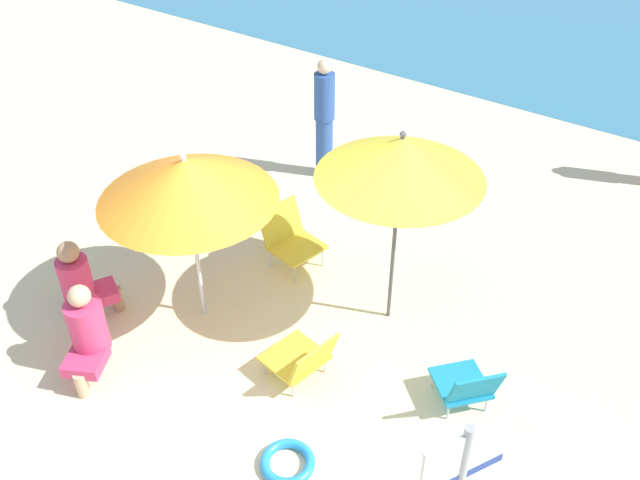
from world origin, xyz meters
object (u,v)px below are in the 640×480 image
object	(u,v)px
beach_chair_a	(303,358)
swim_ring	(288,462)
person_c	(81,280)
person_a	(324,118)
umbrella_orange	(186,180)
umbrella_yellow	(401,158)
person_d	(86,332)
beach_chair_c	(467,386)
beach_chair_b	(289,236)

from	to	relation	value
beach_chair_a	swim_ring	world-z (taller)	beach_chair_a
person_c	person_a	bearing A→B (deg)	22.41
umbrella_orange	person_a	xyz separation A→B (m)	(-0.53, 2.99, -0.81)
umbrella_yellow	person_d	bearing A→B (deg)	-130.54
person_d	swim_ring	world-z (taller)	person_d
swim_ring	beach_chair_c	bearing A→B (deg)	55.38
beach_chair_b	person_a	world-z (taller)	person_a
beach_chair_a	person_d	bearing A→B (deg)	42.20
person_a	umbrella_yellow	bearing A→B (deg)	85.97
beach_chair_a	beach_chair_c	world-z (taller)	beach_chair_c
beach_chair_c	swim_ring	world-z (taller)	beach_chair_c
beach_chair_c	beach_chair_a	bearing A→B (deg)	62.56
swim_ring	person_c	bearing A→B (deg)	174.26
person_a	person_c	bearing A→B (deg)	32.06
beach_chair_b	umbrella_orange	bearing A→B (deg)	-88.59
person_c	swim_ring	size ratio (longest dim) A/B	2.13
umbrella_orange	person_d	bearing A→B (deg)	-104.91
umbrella_orange	beach_chair_b	xyz separation A→B (m)	(0.22, 1.20, -1.28)
umbrella_yellow	person_d	world-z (taller)	umbrella_yellow
person_a	swim_ring	distance (m)	4.68
umbrella_orange	person_c	xyz separation A→B (m)	(-0.93, -0.71, -1.14)
umbrella_orange	beach_chair_c	xyz separation A→B (m)	(2.76, 0.39, -1.34)
beach_chair_b	beach_chair_c	xyz separation A→B (m)	(2.54, -0.81, -0.05)
beach_chair_b	person_d	distance (m)	2.44
beach_chair_c	person_d	world-z (taller)	person_d
swim_ring	person_d	bearing A→B (deg)	-174.98
umbrella_orange	person_c	distance (m)	1.63
beach_chair_a	beach_chair_b	distance (m)	1.77
beach_chair_a	person_c	distance (m)	2.38
person_c	person_d	size ratio (longest dim) A/B	0.97
beach_chair_b	umbrella_yellow	bearing A→B (deg)	6.06
person_c	swim_ring	world-z (taller)	person_c
person_c	beach_chair_a	bearing A→B (deg)	-47.55
umbrella_orange	person_d	world-z (taller)	umbrella_orange
umbrella_orange	beach_chair_b	size ratio (longest dim) A/B	2.79
umbrella_yellow	beach_chair_c	distance (m)	2.08
person_a	person_d	bearing A→B (deg)	41.24
person_d	swim_ring	bearing A→B (deg)	67.97
beach_chair_a	beach_chair_c	bearing A→B (deg)	-148.34
beach_chair_a	beach_chair_b	xyz separation A→B (m)	(-1.14, 1.35, 0.08)
beach_chair_a	person_d	size ratio (longest dim) A/B	0.65
beach_chair_a	person_a	xyz separation A→B (m)	(-1.89, 3.14, 0.55)
umbrella_orange	beach_chair_b	world-z (taller)	umbrella_orange
umbrella_orange	swim_ring	bearing A→B (deg)	-28.52
umbrella_orange	beach_chair_a	size ratio (longest dim) A/B	2.89
beach_chair_b	person_d	size ratio (longest dim) A/B	0.68
beach_chair_a	beach_chair_c	size ratio (longest dim) A/B	0.92
beach_chair_c	person_a	distance (m)	4.23
person_a	beach_chair_a	bearing A→B (deg)	69.41
umbrella_yellow	person_c	distance (m)	3.38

